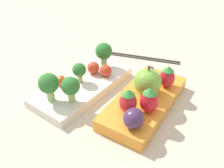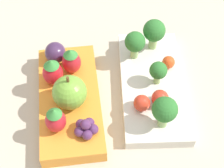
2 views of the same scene
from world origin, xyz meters
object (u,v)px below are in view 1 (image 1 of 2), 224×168
Objects in this scene: strawberry_2 at (149,100)px; strawberry_0 at (128,101)px; cherry_tomato_1 at (61,81)px; plum at (134,118)px; bento_box_savoury at (83,86)px; broccoli_floret_3 at (49,84)px; broccoli_floret_0 at (79,70)px; broccoli_floret_1 at (104,52)px; grape_cluster at (150,74)px; strawberry_1 at (167,77)px; cherry_tomato_2 at (106,71)px; apple at (148,82)px; cherry_tomato_0 at (93,68)px; broccoli_floret_2 at (71,87)px; chopsticks_pair at (140,57)px; bento_box_fruit at (144,102)px.

strawberry_0 is at bearing 119.20° from strawberry_2.
plum is at bearing -104.60° from cherry_tomato_1.
broccoli_floret_3 reaches higher than bento_box_savoury.
broccoli_floret_1 is (0.08, -0.01, 0.01)m from broccoli_floret_0.
grape_cluster is at bearing -58.62° from bento_box_savoury.
bento_box_savoury is 5.09× the size of strawberry_1.
strawberry_0 reaches higher than cherry_tomato_2.
apple is (0.02, -0.14, 0.01)m from broccoli_floret_0.
cherry_tomato_0 is 1.26× the size of cherry_tomato_1.
broccoli_floret_2 is 0.15m from apple.
strawberry_1 is at bearing -109.51° from grape_cluster.
broccoli_floret_1 reaches higher than strawberry_2.
grape_cluster is (0.14, -0.11, -0.02)m from broccoli_floret_2.
cherry_tomato_1 is (0.05, 0.01, -0.03)m from broccoli_floret_3.
broccoli_floret_3 is at bearing -164.94° from cherry_tomato_1.
broccoli_floret_2 is at bearing -164.59° from bento_box_savoury.
strawberry_2 reaches higher than bento_box_savoury.
bento_box_fruit is at bearing -155.19° from chopsticks_pair.
broccoli_floret_3 is at bearing 121.49° from apple.
broccoli_floret_0 reaches higher than grape_cluster.
apple reaches higher than broccoli_floret_1.
cherry_tomato_2 is (-0.04, -0.02, -0.02)m from broccoli_floret_1.
cherry_tomato_2 is at bearing -84.57° from cherry_tomato_0.
grape_cluster is at bearing 19.21° from strawberry_2.
strawberry_0 is 1.33× the size of grape_cluster.
strawberry_2 is 0.25m from chopsticks_pair.
broccoli_floret_2 is at bearing -176.34° from broccoli_floret_1.
cherry_tomato_0 is at bearing 104.58° from grape_cluster.
bento_box_savoury is at bearing 79.86° from strawberry_2.
broccoli_floret_0 is at bearing 63.90° from plum.
broccoli_floret_0 is 0.70× the size of apple.
strawberry_1 is at bearing -66.03° from cherry_tomato_1.
cherry_tomato_0 is 0.57× the size of strawberry_0.
apple is at bearing 147.53° from strawberry_1.
cherry_tomato_0 is 1.04× the size of cherry_tomato_2.
chopsticks_pair is (0.13, 0.11, -0.04)m from strawberry_1.
cherry_tomato_1 is 0.46× the size of strawberry_1.
broccoli_floret_3 is 0.28m from chopsticks_pair.
bento_box_savoury is 5.43× the size of broccoli_floret_0.
broccoli_floret_1 is 0.19m from strawberry_2.
chopsticks_pair is at bearing 40.48° from strawberry_1.
grape_cluster is at bearing -56.76° from cherry_tomato_1.
strawberry_2 is (-0.00, -0.19, 0.02)m from cherry_tomato_1.
grape_cluster is (0.07, -0.13, -0.01)m from broccoli_floret_0.
cherry_tomato_1 is at bearing 83.40° from strawberry_0.
broccoli_floret_3 is 0.06m from cherry_tomato_1.
strawberry_2 reaches higher than bento_box_fruit.
cherry_tomato_0 is 0.08m from cherry_tomato_1.
strawberry_1 reaches higher than bento_box_savoury.
broccoli_floret_1 is at bearing -10.04° from broccoli_floret_3.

